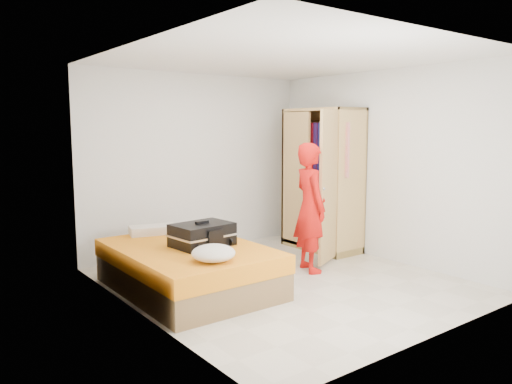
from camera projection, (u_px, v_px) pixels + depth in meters
room at (285, 173)px, 5.78m from camera, size 4.00×4.02×2.60m
bed at (189, 268)px, 5.62m from camera, size 1.42×2.02×0.50m
wardrobe at (323, 184)px, 7.35m from camera, size 1.12×1.42×2.10m
person at (310, 207)px, 6.31m from camera, size 0.55×0.69×1.64m
suitcase at (202, 235)px, 5.60m from camera, size 0.70×0.55×0.29m
round_cushion at (213, 253)px, 4.96m from camera, size 0.44×0.44×0.17m
pillow at (153, 230)px, 6.24m from camera, size 0.62×0.42×0.10m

